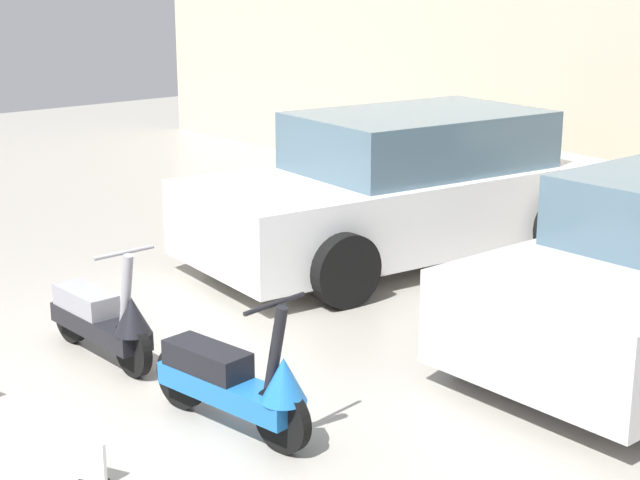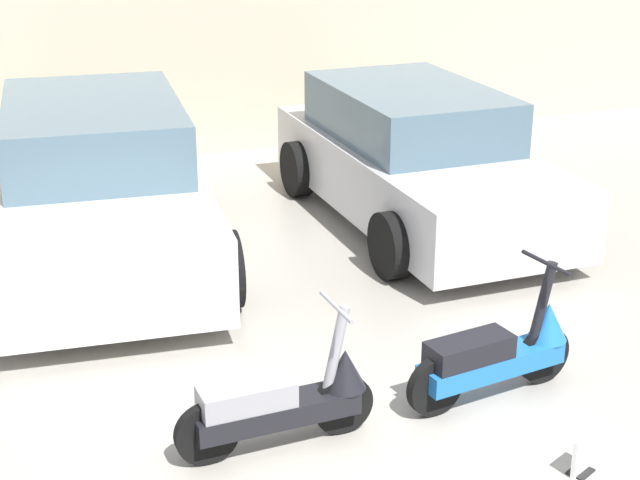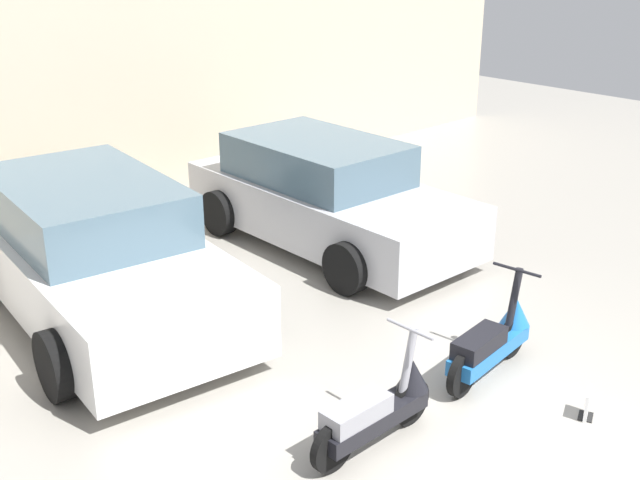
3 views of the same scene
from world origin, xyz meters
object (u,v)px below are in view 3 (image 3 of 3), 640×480
object	(u,v)px
scooter_front_right	(493,340)
car_rear_left	(95,253)
scooter_front_left	(378,408)
car_rear_center	(326,195)
placard_near_right_scooter	(587,406)

from	to	relation	value
scooter_front_right	car_rear_left	size ratio (longest dim) A/B	0.30
scooter_front_left	scooter_front_right	xyz separation A→B (m)	(1.61, 0.03, 0.01)
car_rear_center	placard_near_right_scooter	distance (m)	4.71
scooter_front_left	car_rear_left	bearing A→B (deg)	96.87
scooter_front_right	car_rear_center	size ratio (longest dim) A/B	0.33
car_rear_center	placard_near_right_scooter	xyz separation A→B (m)	(-1.19, -4.52, -0.55)
car_rear_left	scooter_front_right	bearing A→B (deg)	36.64
car_rear_center	car_rear_left	bearing A→B (deg)	-91.98
car_rear_left	car_rear_center	bearing A→B (deg)	93.81
scooter_front_left	car_rear_center	bearing A→B (deg)	51.48
car_rear_left	car_rear_center	world-z (taller)	car_rear_left
scooter_front_left	placard_near_right_scooter	size ratio (longest dim) A/B	5.17
placard_near_right_scooter	scooter_front_left	bearing A→B (deg)	147.96
scooter_front_right	placard_near_right_scooter	world-z (taller)	scooter_front_right
car_rear_left	placard_near_right_scooter	distance (m)	5.18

